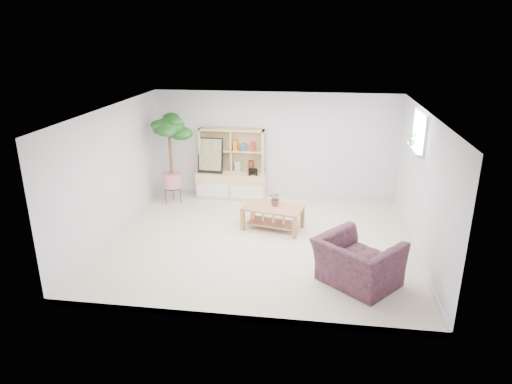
# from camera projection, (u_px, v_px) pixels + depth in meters

# --- Properties ---
(floor) EXTENTS (5.50, 5.00, 0.01)m
(floor) POSITION_uv_depth(u_px,v_px,m) (261.00, 240.00, 8.42)
(floor) COLOR beige
(floor) RESTS_ON ground
(ceiling) EXTENTS (5.50, 5.00, 0.01)m
(ceiling) POSITION_uv_depth(u_px,v_px,m) (261.00, 110.00, 7.62)
(ceiling) COLOR white
(ceiling) RESTS_ON walls
(walls) EXTENTS (5.51, 5.01, 2.40)m
(walls) POSITION_uv_depth(u_px,v_px,m) (261.00, 179.00, 8.02)
(walls) COLOR silver
(walls) RESTS_ON floor
(baseboard) EXTENTS (5.50, 5.00, 0.10)m
(baseboard) POSITION_uv_depth(u_px,v_px,m) (261.00, 238.00, 8.41)
(baseboard) COLOR silver
(baseboard) RESTS_ON floor
(window) EXTENTS (0.10, 0.98, 0.68)m
(window) POSITION_uv_depth(u_px,v_px,m) (420.00, 131.00, 7.96)
(window) COLOR white
(window) RESTS_ON walls
(window_sill) EXTENTS (0.14, 1.00, 0.04)m
(window_sill) POSITION_uv_depth(u_px,v_px,m) (415.00, 149.00, 8.07)
(window_sill) COLOR silver
(window_sill) RESTS_ON walls
(storage_unit) EXTENTS (1.58, 0.53, 1.58)m
(storage_unit) POSITION_uv_depth(u_px,v_px,m) (231.00, 164.00, 10.38)
(storage_unit) COLOR #DDBD7F
(storage_unit) RESTS_ON floor
(poster) EXTENTS (0.58, 0.16, 0.80)m
(poster) POSITION_uv_depth(u_px,v_px,m) (211.00, 155.00, 10.32)
(poster) COLOR yellow
(poster) RESTS_ON storage_unit
(toy_truck) EXTENTS (0.31, 0.24, 0.15)m
(toy_truck) POSITION_uv_depth(u_px,v_px,m) (253.00, 171.00, 10.25)
(toy_truck) COLOR black
(toy_truck) RESTS_ON storage_unit
(coffee_table) EXTENTS (1.22, 0.84, 0.46)m
(coffee_table) POSITION_uv_depth(u_px,v_px,m) (273.00, 218.00, 8.85)
(coffee_table) COLOR brown
(coffee_table) RESTS_ON floor
(table_plant) EXTENTS (0.31, 0.29, 0.28)m
(table_plant) POSITION_uv_depth(u_px,v_px,m) (276.00, 199.00, 8.80)
(table_plant) COLOR #1E4A25
(table_plant) RESTS_ON coffee_table
(floor_tree) EXTENTS (0.86, 0.86, 2.00)m
(floor_tree) POSITION_uv_depth(u_px,v_px,m) (171.00, 160.00, 9.96)
(floor_tree) COLOR #0D4112
(floor_tree) RESTS_ON floor
(armchair) EXTENTS (1.50, 1.48, 0.84)m
(armchair) POSITION_uv_depth(u_px,v_px,m) (358.00, 259.00, 6.85)
(armchair) COLOR #101041
(armchair) RESTS_ON floor
(sill_plant) EXTENTS (0.16, 0.14, 0.24)m
(sill_plant) POSITION_uv_depth(u_px,v_px,m) (413.00, 139.00, 8.22)
(sill_plant) COLOR #0D4112
(sill_plant) RESTS_ON window_sill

